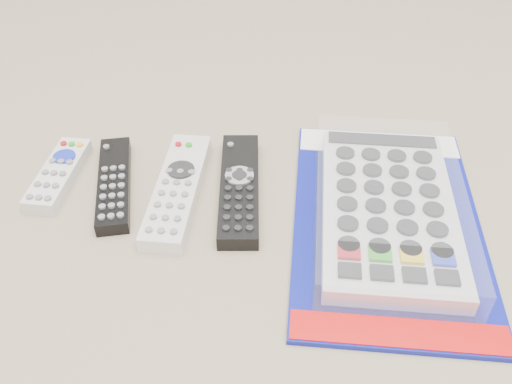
{
  "coord_description": "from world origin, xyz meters",
  "views": [
    {
      "loc": [
        0.04,
        -0.53,
        0.5
      ],
      "look_at": [
        0.05,
        0.03,
        0.01
      ],
      "focal_mm": 40.0,
      "sensor_mm": 36.0,
      "label": 1
    }
  ],
  "objects_px": {
    "remote_small_grey": "(58,174)",
    "remote_large_black": "(239,188)",
    "jumbo_remote_packaged": "(388,207)",
    "remote_silver_dvd": "(177,189)",
    "remote_slim_black": "(114,183)"
  },
  "relations": [
    {
      "from": "remote_small_grey",
      "to": "remote_large_black",
      "type": "distance_m",
      "value": 0.25
    },
    {
      "from": "remote_small_grey",
      "to": "jumbo_remote_packaged",
      "type": "relative_size",
      "value": 0.37
    },
    {
      "from": "jumbo_remote_packaged",
      "to": "remote_large_black",
      "type": "bearing_deg",
      "value": 170.22
    },
    {
      "from": "remote_small_grey",
      "to": "jumbo_remote_packaged",
      "type": "bearing_deg",
      "value": -3.42
    },
    {
      "from": "remote_silver_dvd",
      "to": "remote_large_black",
      "type": "xyz_separation_m",
      "value": [
        0.08,
        0.0,
        -0.0
      ]
    },
    {
      "from": "remote_small_grey",
      "to": "remote_silver_dvd",
      "type": "distance_m",
      "value": 0.17
    },
    {
      "from": "remote_small_grey",
      "to": "remote_large_black",
      "type": "bearing_deg",
      "value": 0.31
    },
    {
      "from": "remote_small_grey",
      "to": "remote_slim_black",
      "type": "distance_m",
      "value": 0.08
    },
    {
      "from": "jumbo_remote_packaged",
      "to": "remote_small_grey",
      "type": "bearing_deg",
      "value": 175.03
    },
    {
      "from": "remote_small_grey",
      "to": "remote_slim_black",
      "type": "xyz_separation_m",
      "value": [
        0.08,
        -0.02,
        -0.0
      ]
    },
    {
      "from": "remote_slim_black",
      "to": "jumbo_remote_packaged",
      "type": "bearing_deg",
      "value": -18.78
    },
    {
      "from": "remote_slim_black",
      "to": "remote_large_black",
      "type": "distance_m",
      "value": 0.17
    },
    {
      "from": "remote_silver_dvd",
      "to": "remote_small_grey",
      "type": "bearing_deg",
      "value": 174.66
    },
    {
      "from": "remote_small_grey",
      "to": "remote_silver_dvd",
      "type": "height_order",
      "value": "remote_silver_dvd"
    },
    {
      "from": "remote_slim_black",
      "to": "remote_silver_dvd",
      "type": "bearing_deg",
      "value": -18.28
    }
  ]
}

